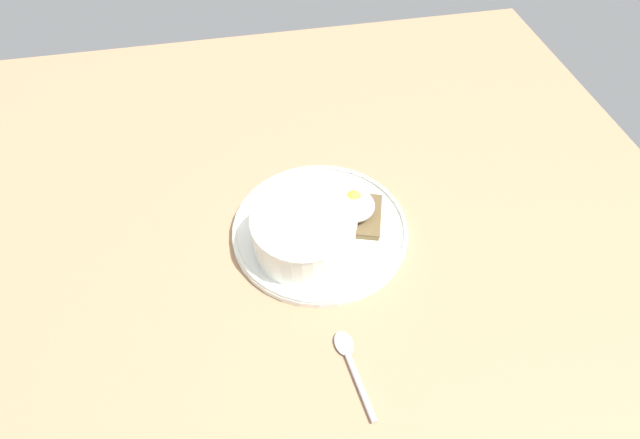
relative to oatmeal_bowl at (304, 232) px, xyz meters
The scene contains 9 objects.
ground_plane 6.53cm from the oatmeal_bowl, 43.90° to the left, with size 120.00×120.00×2.00cm, color #9D7856.
plate 5.25cm from the oatmeal_bowl, 43.90° to the left, with size 26.95×26.95×1.60cm.
oatmeal_bowl is the anchor object (origin of this frame).
toast_slice 9.59cm from the oatmeal_bowl, 24.79° to the left, with size 10.73×10.73×1.20cm.
poached_egg 9.31cm from the oatmeal_bowl, 25.18° to the left, with size 6.30×6.27×3.81cm.
banana_slice_front 10.62cm from the oatmeal_bowl, 81.78° to the left, with size 3.90×3.97×1.58cm.
banana_slice_left 9.00cm from the oatmeal_bowl, 100.77° to the left, with size 4.21×4.17×1.14cm.
banana_slice_back 12.46cm from the oatmeal_bowl, 72.29° to the left, with size 5.08×5.08×1.72cm.
spoon 19.52cm from the oatmeal_bowl, 81.86° to the right, with size 3.23×12.40×0.80cm.
Camera 1 is at (-9.30, -47.26, 62.19)cm, focal length 28.00 mm.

